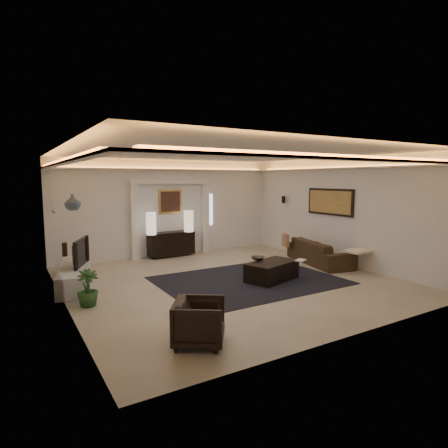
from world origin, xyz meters
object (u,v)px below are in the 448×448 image
coffee_table (272,272)px  armchair (199,322)px  console (171,243)px  sofa (320,252)px

coffee_table → armchair: size_ratio=1.76×
console → sofa: (3.18, -2.98, -0.08)m
console → coffee_table: size_ratio=1.11×
sofa → armchair: (-5.20, -2.85, 0.00)m
console → sofa: 4.36m
sofa → coffee_table: 2.34m
coffee_table → sofa: bearing=0.6°
armchair → console: bearing=14.5°
console → armchair: console is taller
console → coffee_table: (0.95, -3.69, -0.20)m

